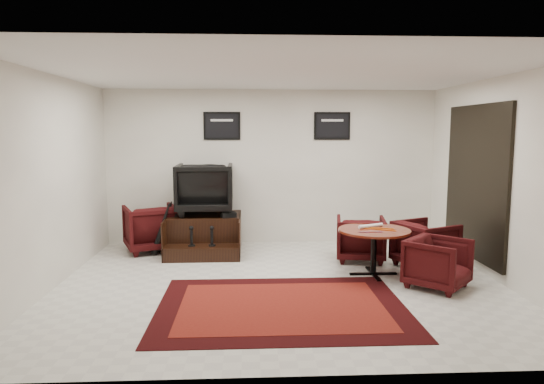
# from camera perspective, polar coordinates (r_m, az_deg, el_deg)

# --- Properties ---
(ground) EXTENTS (6.00, 6.00, 0.00)m
(ground) POSITION_cam_1_polar(r_m,az_deg,el_deg) (6.69, 1.03, -10.74)
(ground) COLOR beige
(ground) RESTS_ON ground
(room_shell) EXTENTS (6.02, 5.02, 2.81)m
(room_shell) POSITION_cam_1_polar(r_m,az_deg,el_deg) (6.53, 4.57, 4.75)
(room_shell) COLOR white
(room_shell) RESTS_ON ground
(area_rug) EXTENTS (2.92, 2.19, 0.01)m
(area_rug) POSITION_cam_1_polar(r_m,az_deg,el_deg) (5.87, 1.15, -13.31)
(area_rug) COLOR black
(area_rug) RESTS_ON ground
(shine_podium) EXTENTS (1.23, 1.26, 0.63)m
(shine_podium) POSITION_cam_1_polar(r_m,az_deg,el_deg) (8.42, -7.91, -5.00)
(shine_podium) COLOR black
(shine_podium) RESTS_ON ground
(shine_chair) EXTENTS (0.97, 0.91, 0.97)m
(shine_chair) POSITION_cam_1_polar(r_m,az_deg,el_deg) (8.41, -7.92, 0.71)
(shine_chair) COLOR black
(shine_chair) RESTS_ON shine_podium
(shoes_pair) EXTENTS (0.27, 0.30, 0.09)m
(shoes_pair) POSITION_cam_1_polar(r_m,az_deg,el_deg) (8.38, -11.03, -2.41)
(shoes_pair) COLOR black
(shoes_pair) RESTS_ON shine_podium
(polish_kit) EXTENTS (0.28, 0.24, 0.08)m
(polish_kit) POSITION_cam_1_polar(r_m,az_deg,el_deg) (8.10, -5.15, -2.69)
(polish_kit) COLOR black
(polish_kit) RESTS_ON shine_podium
(umbrella_black) EXTENTS (0.34, 0.13, 0.91)m
(umbrella_black) POSITION_cam_1_polar(r_m,az_deg,el_deg) (8.25, -12.86, -4.20)
(umbrella_black) COLOR black
(umbrella_black) RESTS_ON ground
(umbrella_hooked) EXTENTS (0.34, 0.13, 0.91)m
(umbrella_hooked) POSITION_cam_1_polar(r_m,az_deg,el_deg) (8.47, -12.59, -3.92)
(umbrella_hooked) COLOR black
(umbrella_hooked) RESTS_ON ground
(armchair_side) EXTENTS (1.09, 1.06, 0.88)m
(armchair_side) POSITION_cam_1_polar(r_m,az_deg,el_deg) (8.63, -14.03, -3.85)
(armchair_side) COLOR black
(armchair_side) RESTS_ON ground
(meeting_table) EXTENTS (1.02, 1.02, 0.67)m
(meeting_table) POSITION_cam_1_polar(r_m,az_deg,el_deg) (7.09, 11.92, -4.98)
(meeting_table) COLOR #4D160B
(meeting_table) RESTS_ON ground
(table_chair_back) EXTENTS (0.86, 0.82, 0.77)m
(table_chair_back) POSITION_cam_1_polar(r_m,az_deg,el_deg) (7.91, 10.38, -5.15)
(table_chair_back) COLOR black
(table_chair_back) RESTS_ON ground
(table_chair_window) EXTENTS (0.96, 0.98, 0.78)m
(table_chair_window) POSITION_cam_1_polar(r_m,az_deg,el_deg) (7.75, 17.59, -5.60)
(table_chair_window) COLOR black
(table_chair_window) RESTS_ON ground
(table_chair_corner) EXTENTS (0.97, 0.97, 0.73)m
(table_chair_corner) POSITION_cam_1_polar(r_m,az_deg,el_deg) (6.80, 18.95, -7.66)
(table_chair_corner) COLOR black
(table_chair_corner) RESTS_ON ground
(paper_roll) EXTENTS (0.40, 0.22, 0.05)m
(paper_roll) POSITION_cam_1_polar(r_m,az_deg,el_deg) (7.19, 11.55, -3.92)
(paper_roll) COLOR white
(paper_roll) RESTS_ON meeting_table
(table_clutter) EXTENTS (0.57, 0.35, 0.01)m
(table_clutter) POSITION_cam_1_polar(r_m,az_deg,el_deg) (7.06, 12.30, -4.30)
(table_clutter) COLOR #D1570B
(table_clutter) RESTS_ON meeting_table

